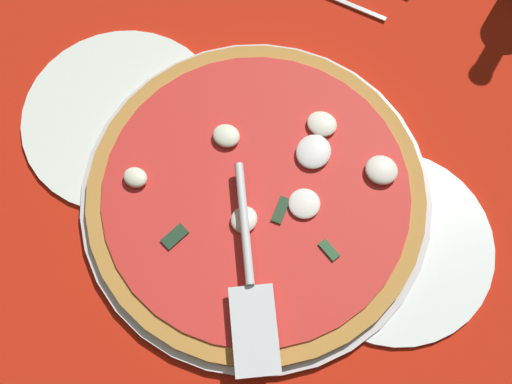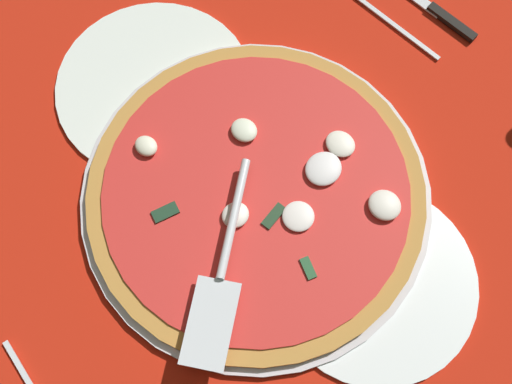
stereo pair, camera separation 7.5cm
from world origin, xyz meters
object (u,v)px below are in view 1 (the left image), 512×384
object	(u,v)px
dinner_plate_right	(123,118)
pizza	(258,192)
dinner_plate_left	(392,245)
pizza_server	(249,275)

from	to	relation	value
dinner_plate_right	pizza	distance (cm)	20.02
dinner_plate_left	pizza_server	xyz separation A→B (cm)	(13.06, 11.28, 3.83)
pizza_server	pizza	bearing A→B (deg)	169.44
pizza	dinner_plate_right	bearing A→B (deg)	-5.59
dinner_plate_right	pizza_server	size ratio (longest dim) A/B	1.15
pizza	pizza_server	size ratio (longest dim) A/B	1.83
pizza_server	dinner_plate_right	bearing A→B (deg)	-148.00
dinner_plate_right	dinner_plate_left	bearing A→B (deg)	179.34
dinner_plate_right	pizza_server	world-z (taller)	pizza_server
dinner_plate_right	pizza	size ratio (longest dim) A/B	0.63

